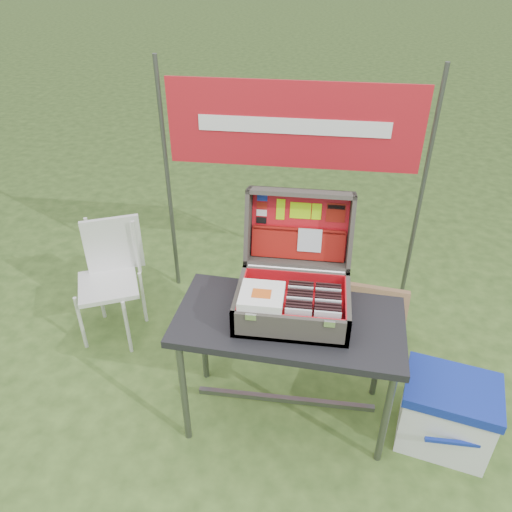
# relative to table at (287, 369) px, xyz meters

# --- Properties ---
(ground) EXTENTS (80.00, 80.00, 0.00)m
(ground) POSITION_rel_table_xyz_m (-0.09, 0.05, -0.35)
(ground) COLOR #314A1D
(ground) RESTS_ON ground
(table) EXTENTS (1.16, 0.63, 0.71)m
(table) POSITION_rel_table_xyz_m (0.00, 0.00, 0.00)
(table) COLOR black
(table) RESTS_ON ground
(table_top) EXTENTS (1.16, 0.63, 0.04)m
(table_top) POSITION_rel_table_xyz_m (0.00, 0.00, 0.33)
(table_top) COLOR black
(table_top) RESTS_ON ground
(table_leg_fl) EXTENTS (0.04, 0.04, 0.67)m
(table_leg_fl) POSITION_rel_table_xyz_m (-0.51, -0.22, -0.02)
(table_leg_fl) COLOR #59595B
(table_leg_fl) RESTS_ON ground
(table_leg_fr) EXTENTS (0.04, 0.04, 0.67)m
(table_leg_fr) POSITION_rel_table_xyz_m (0.51, -0.22, -0.02)
(table_leg_fr) COLOR #59595B
(table_leg_fr) RESTS_ON ground
(table_leg_bl) EXTENTS (0.04, 0.04, 0.67)m
(table_leg_bl) POSITION_rel_table_xyz_m (-0.51, 0.22, -0.02)
(table_leg_bl) COLOR #59595B
(table_leg_bl) RESTS_ON ground
(table_leg_br) EXTENTS (0.04, 0.04, 0.67)m
(table_leg_br) POSITION_rel_table_xyz_m (0.51, 0.22, -0.02)
(table_leg_br) COLOR #59595B
(table_leg_br) RESTS_ON ground
(table_brace) EXTENTS (0.98, 0.03, 0.03)m
(table_brace) POSITION_rel_table_xyz_m (0.00, 0.00, -0.23)
(table_brace) COLOR #59595B
(table_brace) RESTS_ON ground
(suitcase) EXTENTS (0.55, 0.56, 0.51)m
(suitcase) POSITION_rel_table_xyz_m (0.01, 0.08, 0.61)
(suitcase) COLOR #4D4940
(suitcase) RESTS_ON table
(suitcase_base_bottom) EXTENTS (0.55, 0.40, 0.02)m
(suitcase_base_bottom) POSITION_rel_table_xyz_m (0.01, 0.02, 0.36)
(suitcase_base_bottom) COLOR #4D4940
(suitcase_base_bottom) RESTS_ON table_top
(suitcase_base_wall_front) EXTENTS (0.55, 0.02, 0.15)m
(suitcase_base_wall_front) POSITION_rel_table_xyz_m (0.01, -0.17, 0.43)
(suitcase_base_wall_front) COLOR #4D4940
(suitcase_base_wall_front) RESTS_ON table_top
(suitcase_base_wall_back) EXTENTS (0.55, 0.02, 0.15)m
(suitcase_base_wall_back) POSITION_rel_table_xyz_m (0.01, 0.21, 0.43)
(suitcase_base_wall_back) COLOR #4D4940
(suitcase_base_wall_back) RESTS_ON table_top
(suitcase_base_wall_left) EXTENTS (0.02, 0.40, 0.15)m
(suitcase_base_wall_left) POSITION_rel_table_xyz_m (-0.25, 0.02, 0.43)
(suitcase_base_wall_left) COLOR #4D4940
(suitcase_base_wall_left) RESTS_ON table_top
(suitcase_base_wall_right) EXTENTS (0.02, 0.40, 0.15)m
(suitcase_base_wall_right) POSITION_rel_table_xyz_m (0.28, 0.02, 0.43)
(suitcase_base_wall_right) COLOR #4D4940
(suitcase_base_wall_right) RESTS_ON table_top
(suitcase_liner_floor) EXTENTS (0.51, 0.35, 0.01)m
(suitcase_liner_floor) POSITION_rel_table_xyz_m (0.01, 0.02, 0.38)
(suitcase_liner_floor) COLOR red
(suitcase_liner_floor) RESTS_ON suitcase_base_bottom
(suitcase_latch_left) EXTENTS (0.05, 0.01, 0.03)m
(suitcase_latch_left) POSITION_rel_table_xyz_m (-0.17, -0.18, 0.49)
(suitcase_latch_left) COLOR silver
(suitcase_latch_left) RESTS_ON suitcase_base_wall_front
(suitcase_latch_right) EXTENTS (0.05, 0.01, 0.03)m
(suitcase_latch_right) POSITION_rel_table_xyz_m (0.19, -0.18, 0.49)
(suitcase_latch_right) COLOR silver
(suitcase_latch_right) RESTS_ON suitcase_base_wall_front
(suitcase_hinge) EXTENTS (0.50, 0.02, 0.02)m
(suitcase_hinge) POSITION_rel_table_xyz_m (0.01, 0.22, 0.50)
(suitcase_hinge) COLOR silver
(suitcase_hinge) RESTS_ON suitcase_base_wall_back
(suitcase_lid_back) EXTENTS (0.55, 0.13, 0.39)m
(suitcase_lid_back) POSITION_rel_table_xyz_m (0.01, 0.41, 0.65)
(suitcase_lid_back) COLOR #4D4940
(suitcase_lid_back) RESTS_ON suitcase_base_wall_back
(suitcase_lid_rim_far) EXTENTS (0.55, 0.15, 0.06)m
(suitcase_lid_rim_far) POSITION_rel_table_xyz_m (0.01, 0.40, 0.85)
(suitcase_lid_rim_far) COLOR #4D4940
(suitcase_lid_rim_far) RESTS_ON suitcase_lid_back
(suitcase_lid_rim_near) EXTENTS (0.55, 0.15, 0.06)m
(suitcase_lid_rim_near) POSITION_rel_table_xyz_m (0.01, 0.29, 0.49)
(suitcase_lid_rim_near) COLOR #4D4940
(suitcase_lid_rim_near) RESTS_ON suitcase_lid_back
(suitcase_lid_rim_left) EXTENTS (0.02, 0.25, 0.42)m
(suitcase_lid_rim_left) POSITION_rel_table_xyz_m (-0.25, 0.34, 0.67)
(suitcase_lid_rim_left) COLOR #4D4940
(suitcase_lid_rim_left) RESTS_ON suitcase_lid_back
(suitcase_lid_rim_right) EXTENTS (0.02, 0.25, 0.42)m
(suitcase_lid_rim_right) POSITION_rel_table_xyz_m (0.28, 0.34, 0.67)
(suitcase_lid_rim_right) COLOR #4D4940
(suitcase_lid_rim_right) RESTS_ON suitcase_lid_back
(suitcase_lid_liner) EXTENTS (0.51, 0.10, 0.34)m
(suitcase_lid_liner) POSITION_rel_table_xyz_m (0.01, 0.39, 0.66)
(suitcase_lid_liner) COLOR red
(suitcase_lid_liner) RESTS_ON suitcase_lid_back
(suitcase_liner_wall_front) EXTENTS (0.51, 0.01, 0.13)m
(suitcase_liner_wall_front) POSITION_rel_table_xyz_m (0.01, -0.15, 0.44)
(suitcase_liner_wall_front) COLOR red
(suitcase_liner_wall_front) RESTS_ON suitcase_base_bottom
(suitcase_liner_wall_back) EXTENTS (0.51, 0.01, 0.13)m
(suitcase_liner_wall_back) POSITION_rel_table_xyz_m (0.01, 0.19, 0.44)
(suitcase_liner_wall_back) COLOR red
(suitcase_liner_wall_back) RESTS_ON suitcase_base_bottom
(suitcase_liner_wall_left) EXTENTS (0.01, 0.35, 0.13)m
(suitcase_liner_wall_left) POSITION_rel_table_xyz_m (-0.24, 0.02, 0.44)
(suitcase_liner_wall_left) COLOR red
(suitcase_liner_wall_left) RESTS_ON suitcase_base_bottom
(suitcase_liner_wall_right) EXTENTS (0.01, 0.35, 0.13)m
(suitcase_liner_wall_right) POSITION_rel_table_xyz_m (0.26, 0.02, 0.44)
(suitcase_liner_wall_right) COLOR red
(suitcase_liner_wall_right) RESTS_ON suitcase_base_bottom
(suitcase_lid_pocket) EXTENTS (0.49, 0.07, 0.16)m
(suitcase_lid_pocket) POSITION_rel_table_xyz_m (0.01, 0.35, 0.57)
(suitcase_lid_pocket) COLOR maroon
(suitcase_lid_pocket) RESTS_ON suitcase_lid_liner
(suitcase_pocket_edge) EXTENTS (0.48, 0.02, 0.02)m
(suitcase_pocket_edge) POSITION_rel_table_xyz_m (0.01, 0.36, 0.65)
(suitcase_pocket_edge) COLOR maroon
(suitcase_pocket_edge) RESTS_ON suitcase_lid_pocket
(suitcase_pocket_cd) EXTENTS (0.12, 0.04, 0.12)m
(suitcase_pocket_cd) POSITION_rel_table_xyz_m (0.07, 0.34, 0.61)
(suitcase_pocket_cd) COLOR silver
(suitcase_pocket_cd) RESTS_ON suitcase_lid_pocket
(lid_sticker_cc_a) EXTENTS (0.05, 0.01, 0.03)m
(lid_sticker_cc_a) POSITION_rel_table_xyz_m (-0.19, 0.43, 0.79)
(lid_sticker_cc_a) COLOR #1933B2
(lid_sticker_cc_a) RESTS_ON suitcase_lid_liner
(lid_sticker_cc_b) EXTENTS (0.05, 0.01, 0.03)m
(lid_sticker_cc_b) POSITION_rel_table_xyz_m (-0.19, 0.41, 0.76)
(lid_sticker_cc_b) COLOR #9A1A0E
(lid_sticker_cc_b) RESTS_ON suitcase_lid_liner
(lid_sticker_cc_c) EXTENTS (0.05, 0.01, 0.03)m
(lid_sticker_cc_c) POSITION_rel_table_xyz_m (-0.19, 0.40, 0.72)
(lid_sticker_cc_c) COLOR white
(lid_sticker_cc_c) RESTS_ON suitcase_lid_liner
(lid_sticker_cc_d) EXTENTS (0.05, 0.01, 0.03)m
(lid_sticker_cc_d) POSITION_rel_table_xyz_m (-0.19, 0.39, 0.68)
(lid_sticker_cc_d) COLOR black
(lid_sticker_cc_d) RESTS_ON suitcase_lid_liner
(lid_card_neon_tall) EXTENTS (0.04, 0.03, 0.11)m
(lid_card_neon_tall) POSITION_rel_table_xyz_m (-0.09, 0.41, 0.74)
(lid_card_neon_tall) COLOR #A4E907
(lid_card_neon_tall) RESTS_ON suitcase_lid_liner
(lid_card_neon_main) EXTENTS (0.11, 0.03, 0.08)m
(lid_card_neon_main) POSITION_rel_table_xyz_m (0.01, 0.41, 0.74)
(lid_card_neon_main) COLOR #A4E907
(lid_card_neon_main) RESTS_ON suitcase_lid_liner
(lid_card_neon_small) EXTENTS (0.05, 0.03, 0.08)m
(lid_card_neon_small) POSITION_rel_table_xyz_m (0.10, 0.41, 0.74)
(lid_card_neon_small) COLOR #A4E907
(lid_card_neon_small) RESTS_ON suitcase_lid_liner
(lid_sticker_band) EXTENTS (0.10, 0.03, 0.10)m
(lid_sticker_band) POSITION_rel_table_xyz_m (0.20, 0.41, 0.74)
(lid_sticker_band) COLOR #9A1A0E
(lid_sticker_band) RESTS_ON suitcase_lid_liner
(lid_sticker_band_bar) EXTENTS (0.09, 0.01, 0.02)m
(lid_sticker_band_bar) POSITION_rel_table_xyz_m (0.20, 0.42, 0.77)
(lid_sticker_band_bar) COLOR black
(lid_sticker_band_bar) RESTS_ON suitcase_lid_liner
(cd_left_0) EXTENTS (0.12, 0.01, 0.14)m
(cd_left_0) POSITION_rel_table_xyz_m (0.05, -0.13, 0.45)
(cd_left_0) COLOR silver
(cd_left_0) RESTS_ON suitcase_liner_floor
(cd_left_1) EXTENTS (0.12, 0.01, 0.14)m
(cd_left_1) POSITION_rel_table_xyz_m (0.05, -0.11, 0.45)
(cd_left_1) COLOR black
(cd_left_1) RESTS_ON suitcase_liner_floor
(cd_left_2) EXTENTS (0.12, 0.01, 0.14)m
(cd_left_2) POSITION_rel_table_xyz_m (0.05, -0.09, 0.45)
(cd_left_2) COLOR black
(cd_left_2) RESTS_ON suitcase_liner_floor
(cd_left_3) EXTENTS (0.12, 0.01, 0.14)m
(cd_left_3) POSITION_rel_table_xyz_m (0.05, -0.06, 0.45)
(cd_left_3) COLOR black
(cd_left_3) RESTS_ON suitcase_liner_floor
(cd_left_4) EXTENTS (0.12, 0.01, 0.14)m
(cd_left_4) POSITION_rel_table_xyz_m (0.05, -0.04, 0.45)
(cd_left_4) COLOR silver
(cd_left_4) RESTS_ON suitcase_liner_floor
(cd_left_5) EXTENTS (0.12, 0.01, 0.14)m
(cd_left_5) POSITION_rel_table_xyz_m (0.05, -0.02, 0.45)
(cd_left_5) COLOR black
(cd_left_5) RESTS_ON suitcase_liner_floor
(cd_left_6) EXTENTS (0.12, 0.01, 0.14)m
(cd_left_6) POSITION_rel_table_xyz_m (0.05, 0.00, 0.45)
(cd_left_6) COLOR black
(cd_left_6) RESTS_ON suitcase_liner_floor
(cd_left_7) EXTENTS (0.12, 0.01, 0.14)m
(cd_left_7) POSITION_rel_table_xyz_m (0.05, 0.02, 0.45)
(cd_left_7) COLOR black
(cd_left_7) RESTS_ON suitcase_liner_floor
(cd_left_8) EXTENTS (0.12, 0.01, 0.14)m
(cd_left_8) POSITION_rel_table_xyz_m (0.05, 0.04, 0.45)
(cd_left_8) COLOR silver
(cd_left_8) RESTS_ON suitcase_liner_floor
(cd_left_9) EXTENTS (0.12, 0.01, 0.14)m
(cd_left_9) POSITION_rel_table_xyz_m (0.05, 0.07, 0.45)
(cd_left_9) COLOR black
(cd_left_9) RESTS_ON suitcase_liner_floor
(cd_left_10) EXTENTS (0.12, 0.01, 0.14)m
(cd_left_10) POSITION_rel_table_xyz_m (0.05, 0.09, 0.45)
(cd_left_10) COLOR black
(cd_left_10) RESTS_ON suitcase_liner_floor
(cd_right_0) EXTENTS (0.12, 0.01, 0.14)m
(cd_right_0) POSITION_rel_table_xyz_m (0.18, -0.13, 0.45)
(cd_right_0) COLOR silver
(cd_right_0) RESTS_ON suitcase_liner_floor
(cd_right_1) EXTENTS (0.12, 0.01, 0.14)m
(cd_right_1) POSITION_rel_table_xyz_m (0.18, -0.11, 0.45)
(cd_right_1) COLOR black
(cd_right_1) RESTS_ON suitcase_liner_floor
(cd_right_2) EXTENTS (0.12, 0.01, 0.14)m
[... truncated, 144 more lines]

